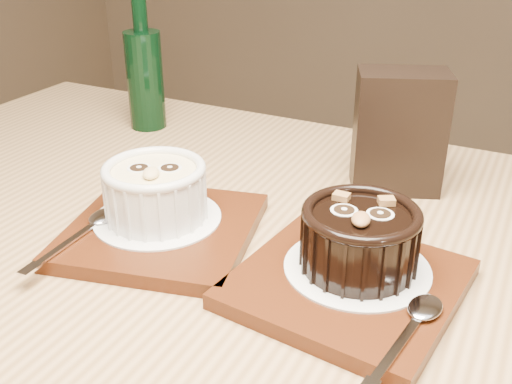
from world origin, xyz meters
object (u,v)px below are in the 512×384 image
(ramekin_white, at_px, (155,189))
(green_bottle, at_px, (145,76))
(condiment_stand, at_px, (399,132))
(tray_right, at_px, (347,284))
(ramekin_dark, at_px, (360,236))
(table, at_px, (256,346))
(tray_left, at_px, (162,231))

(ramekin_white, distance_m, green_bottle, 0.32)
(condiment_stand, bearing_deg, green_bottle, 169.68)
(tray_right, distance_m, ramekin_dark, 0.04)
(table, xyz_separation_m, tray_left, (-0.11, 0.02, 0.10))
(tray_left, height_order, condiment_stand, condiment_stand)
(ramekin_dark, relative_size, green_bottle, 0.52)
(ramekin_white, bearing_deg, ramekin_dark, -25.44)
(condiment_stand, bearing_deg, tray_right, -89.16)
(tray_left, height_order, green_bottle, green_bottle)
(tray_left, bearing_deg, green_bottle, 123.95)
(green_bottle, bearing_deg, condiment_stand, -10.32)
(tray_left, relative_size, ramekin_white, 1.74)
(ramekin_white, bearing_deg, table, -35.21)
(tray_right, bearing_deg, condiment_stand, 90.84)
(table, distance_m, tray_left, 0.15)
(tray_left, xyz_separation_m, ramekin_dark, (0.20, -0.00, 0.04))
(table, distance_m, green_bottle, 0.45)
(ramekin_dark, relative_size, condiment_stand, 0.74)
(ramekin_white, height_order, ramekin_dark, same)
(tray_left, bearing_deg, tray_right, -5.36)
(condiment_stand, bearing_deg, tray_left, -133.20)
(condiment_stand, xyz_separation_m, green_bottle, (-0.38, 0.07, 0.01))
(tray_left, bearing_deg, ramekin_dark, -0.91)
(table, relative_size, green_bottle, 6.34)
(table, xyz_separation_m, ramekin_dark, (0.09, 0.02, 0.14))
(condiment_stand, relative_size, green_bottle, 0.71)
(tray_left, height_order, ramekin_dark, ramekin_dark)
(table, height_order, tray_left, tray_left)
(tray_right, height_order, green_bottle, green_bottle)
(green_bottle, bearing_deg, table, -44.84)
(table, relative_size, tray_left, 6.98)
(tray_left, relative_size, green_bottle, 0.91)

